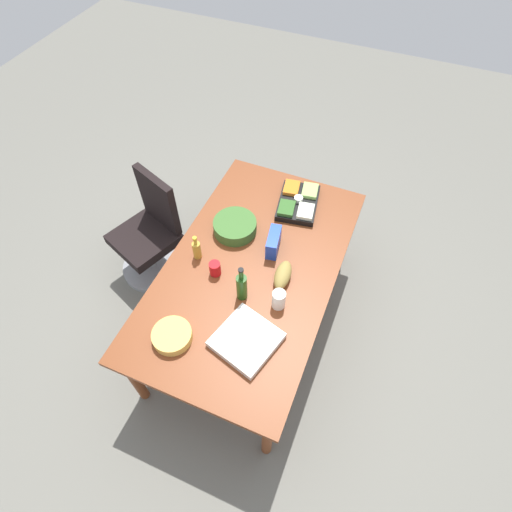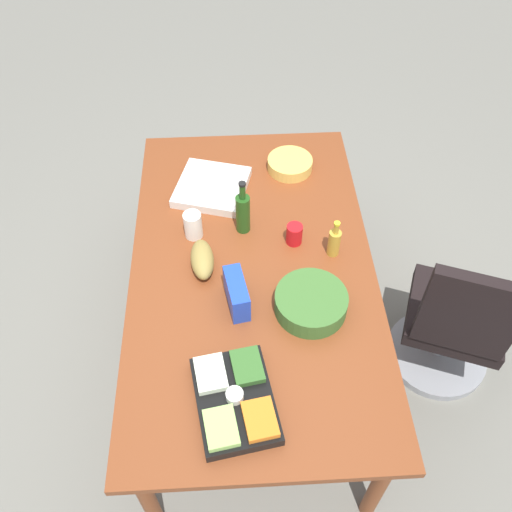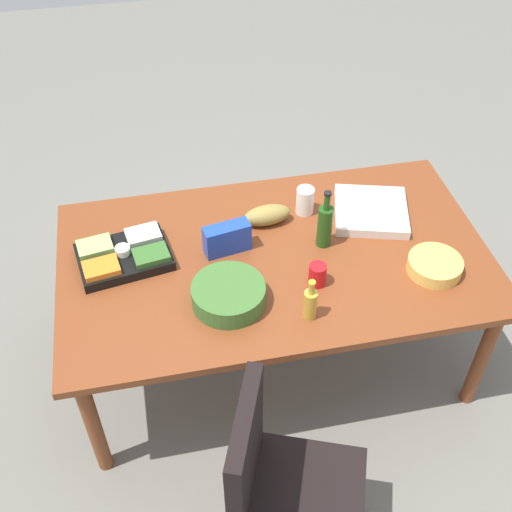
# 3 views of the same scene
# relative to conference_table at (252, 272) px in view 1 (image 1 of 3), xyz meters

# --- Properties ---
(ground_plane) EXTENTS (10.00, 10.00, 0.00)m
(ground_plane) POSITION_rel_conference_table_xyz_m (0.00, 0.00, -0.68)
(ground_plane) COLOR slate
(conference_table) EXTENTS (2.04, 1.17, 0.75)m
(conference_table) POSITION_rel_conference_table_xyz_m (0.00, 0.00, 0.00)
(conference_table) COLOR brown
(conference_table) RESTS_ON ground
(office_chair) EXTENTS (0.62, 0.62, 0.99)m
(office_chair) POSITION_rel_conference_table_xyz_m (-0.18, -1.03, -0.30)
(office_chair) COLOR gray
(office_chair) RESTS_ON ground
(red_solo_cup) EXTENTS (0.10, 0.10, 0.11)m
(red_solo_cup) POSITION_rel_conference_table_xyz_m (0.15, -0.21, 0.12)
(red_solo_cup) COLOR red
(red_solo_cup) RESTS_ON conference_table
(veggie_tray) EXTENTS (0.46, 0.37, 0.09)m
(veggie_tray) POSITION_rel_conference_table_xyz_m (-0.70, 0.11, 0.10)
(veggie_tray) COLOR black
(veggie_tray) RESTS_ON conference_table
(chip_bag_blue) EXTENTS (0.23, 0.12, 0.15)m
(chip_bag_blue) POSITION_rel_conference_table_xyz_m (-0.21, 0.08, 0.14)
(chip_bag_blue) COLOR blue
(chip_bag_blue) RESTS_ON conference_table
(dressing_bottle) EXTENTS (0.06, 0.06, 0.21)m
(dressing_bottle) POSITION_rel_conference_table_xyz_m (0.06, -0.40, 0.15)
(dressing_bottle) COLOR gold
(dressing_bottle) RESTS_ON conference_table
(wine_bottle) EXTENTS (0.08, 0.08, 0.31)m
(wine_bottle) POSITION_rel_conference_table_xyz_m (0.25, 0.03, 0.19)
(wine_bottle) COLOR #1F4A16
(wine_bottle) RESTS_ON conference_table
(chip_bowl) EXTENTS (0.30, 0.30, 0.07)m
(chip_bowl) POSITION_rel_conference_table_xyz_m (0.70, -0.25, 0.10)
(chip_bowl) COLOR #DFB551
(chip_bowl) RESTS_ON conference_table
(pizza_box) EXTENTS (0.44, 0.44, 0.05)m
(pizza_box) POSITION_rel_conference_table_xyz_m (0.54, 0.19, 0.09)
(pizza_box) COLOR silver
(pizza_box) RESTS_ON conference_table
(bread_loaf) EXTENTS (0.25, 0.13, 0.10)m
(bread_loaf) POSITION_rel_conference_table_xyz_m (0.01, 0.24, 0.12)
(bread_loaf) COLOR olive
(bread_loaf) RESTS_ON conference_table
(salad_bowl) EXTENTS (0.33, 0.33, 0.10)m
(salad_bowl) POSITION_rel_conference_table_xyz_m (-0.26, -0.25, 0.12)
(salad_bowl) COLOR #3A652B
(salad_bowl) RESTS_ON conference_table
(mayo_jar) EXTENTS (0.11, 0.11, 0.14)m
(mayo_jar) POSITION_rel_conference_table_xyz_m (0.22, 0.28, 0.14)
(mayo_jar) COLOR white
(mayo_jar) RESTS_ON conference_table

